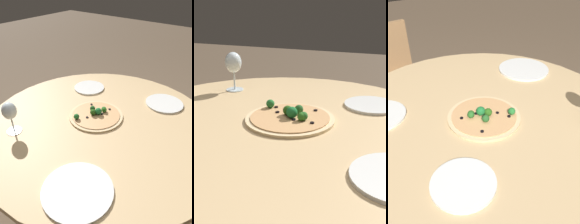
# 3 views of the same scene
# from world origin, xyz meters

# --- Properties ---
(dining_table) EXTENTS (1.27, 1.27, 0.76)m
(dining_table) POSITION_xyz_m (0.00, 0.00, 0.70)
(dining_table) COLOR tan
(dining_table) RESTS_ON ground_plane
(pizza) EXTENTS (0.30, 0.30, 0.05)m
(pizza) POSITION_xyz_m (-0.02, -0.05, 0.77)
(pizza) COLOR #DBBC89
(pizza) RESTS_ON dining_table
(wine_glass) EXTENTS (0.08, 0.08, 0.17)m
(wine_glass) POSITION_xyz_m (0.34, -0.30, 0.88)
(wine_glass) COLOR silver
(wine_glass) RESTS_ON dining_table
(plate_far) EXTENTS (0.21, 0.21, 0.01)m
(plate_far) POSITION_xyz_m (-0.26, -0.29, 0.76)
(plate_far) COLOR silver
(plate_far) RESTS_ON dining_table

